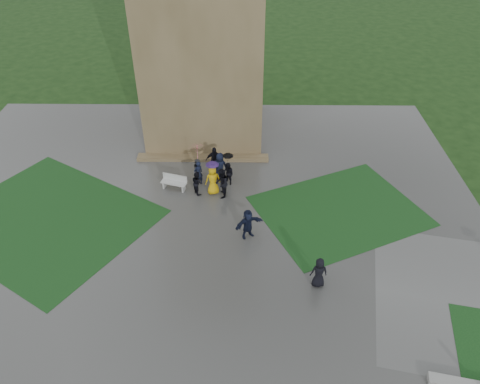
{
  "coord_description": "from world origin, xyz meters",
  "views": [
    {
      "loc": [
        2.85,
        -16.58,
        17.39
      ],
      "look_at": [
        2.61,
        5.22,
        1.2
      ],
      "focal_mm": 35.0,
      "sensor_mm": 36.0,
      "label": 1
    }
  ],
  "objects_px": {
    "tower": "(202,6)",
    "pedestrian_near": "(319,273)",
    "bench": "(174,182)",
    "pedestrian_mid": "(248,224)"
  },
  "relations": [
    {
      "from": "tower",
      "to": "pedestrian_near",
      "type": "xyz_separation_m",
      "value": [
        6.48,
        -15.8,
        -8.13
      ]
    },
    {
      "from": "tower",
      "to": "pedestrian_near",
      "type": "bearing_deg",
      "value": -67.71
    },
    {
      "from": "bench",
      "to": "pedestrian_near",
      "type": "bearing_deg",
      "value": -27.73
    },
    {
      "from": "tower",
      "to": "bench",
      "type": "xyz_separation_m",
      "value": [
        -1.52,
        -7.85,
        -8.5
      ]
    },
    {
      "from": "tower",
      "to": "pedestrian_near",
      "type": "height_order",
      "value": "tower"
    },
    {
      "from": "tower",
      "to": "pedestrian_near",
      "type": "relative_size",
      "value": 10.63
    },
    {
      "from": "pedestrian_mid",
      "to": "pedestrian_near",
      "type": "height_order",
      "value": "pedestrian_mid"
    },
    {
      "from": "bench",
      "to": "pedestrian_mid",
      "type": "xyz_separation_m",
      "value": [
        4.59,
        -4.44,
        0.41
      ]
    },
    {
      "from": "tower",
      "to": "pedestrian_mid",
      "type": "height_order",
      "value": "tower"
    },
    {
      "from": "tower",
      "to": "pedestrian_near",
      "type": "distance_m",
      "value": 18.91
    }
  ]
}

